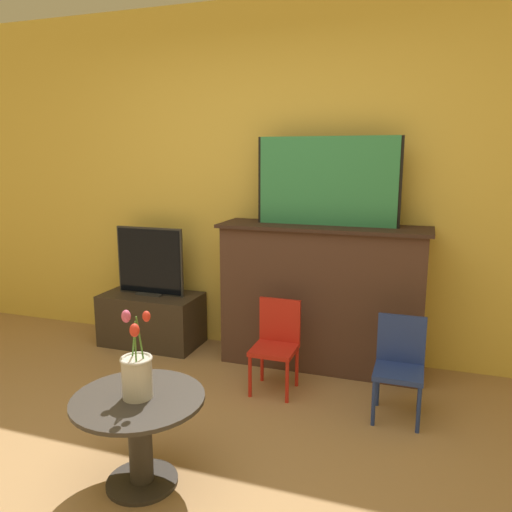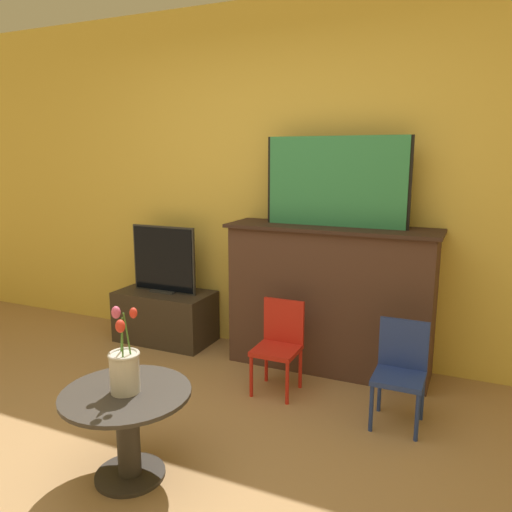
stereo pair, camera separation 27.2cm
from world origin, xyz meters
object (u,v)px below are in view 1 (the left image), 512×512
at_px(chair_blue, 400,362).
at_px(vase_tulips, 137,372).
at_px(tv_monitor, 150,262).
at_px(chair_red, 276,340).
at_px(painting, 327,181).

distance_m(chair_blue, vase_tulips, 1.58).
bearing_deg(vase_tulips, tv_monitor, 118.77).
height_order(tv_monitor, chair_red, tv_monitor).
height_order(painting, tv_monitor, painting).
bearing_deg(tv_monitor, chair_red, -20.42).
relative_size(tv_monitor, chair_red, 0.97).
xyz_separation_m(painting, vase_tulips, (-0.54, -1.67, -0.80)).
xyz_separation_m(chair_red, chair_blue, (0.80, -0.10, 0.00)).
distance_m(painting, chair_blue, 1.33).
relative_size(painting, tv_monitor, 1.73).
height_order(chair_red, chair_blue, same).
bearing_deg(tv_monitor, vase_tulips, -61.23).
bearing_deg(chair_red, tv_monitor, 159.58).
distance_m(tv_monitor, vase_tulips, 1.87).
height_order(painting, chair_red, painting).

